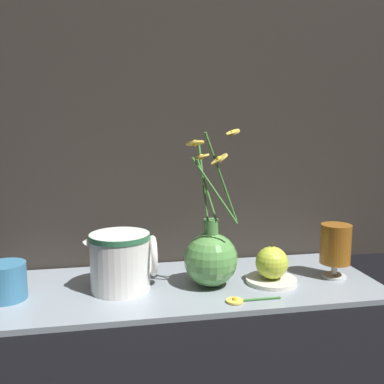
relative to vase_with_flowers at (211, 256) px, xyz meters
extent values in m
plane|color=black|center=(-0.06, 0.02, -0.08)|extent=(6.00, 6.00, 0.00)
cube|color=gray|center=(-0.06, 0.02, -0.07)|extent=(0.89, 0.33, 0.01)
cube|color=#2D2823|center=(-0.06, 0.20, 0.47)|extent=(1.39, 0.02, 1.10)
sphere|color=#59994C|center=(0.00, 0.00, -0.01)|extent=(0.12, 0.12, 0.12)
cylinder|color=#59994C|center=(0.00, 0.00, 0.06)|extent=(0.03, 0.03, 0.05)
cylinder|color=#4C8E3D|center=(-0.01, -0.02, 0.16)|extent=(0.05, 0.04, 0.14)
cylinder|color=#EAC64C|center=(-0.03, -0.04, 0.23)|extent=(0.05, 0.05, 0.01)
sphere|color=yellow|center=(-0.03, -0.04, 0.23)|extent=(0.01, 0.01, 0.01)
cylinder|color=#4C8E3D|center=(0.00, -0.05, 0.16)|extent=(0.10, 0.01, 0.14)
cylinder|color=#EAC64C|center=(-0.01, -0.10, 0.23)|extent=(0.04, 0.04, 0.02)
sphere|color=yellow|center=(-0.01, -0.10, 0.23)|extent=(0.01, 0.01, 0.01)
cylinder|color=#4C8E3D|center=(0.01, -0.04, 0.18)|extent=(0.08, 0.03, 0.20)
cylinder|color=#EAC64C|center=(0.03, -0.08, 0.28)|extent=(0.04, 0.04, 0.01)
sphere|color=yellow|center=(0.03, -0.08, 0.28)|extent=(0.01, 0.01, 0.01)
cylinder|color=#4C8E3D|center=(-0.02, -0.01, 0.17)|extent=(0.02, 0.05, 0.17)
cylinder|color=#EAC64C|center=(-0.04, -0.01, 0.26)|extent=(0.05, 0.05, 0.01)
sphere|color=yellow|center=(-0.04, -0.01, 0.26)|extent=(0.01, 0.01, 0.01)
cylinder|color=teal|center=(-0.44, 0.00, -0.03)|extent=(0.08, 0.08, 0.08)
cylinder|color=white|center=(-0.20, 0.01, 0.00)|extent=(0.13, 0.13, 0.13)
cylinder|color=#33724C|center=(-0.20, 0.01, 0.05)|extent=(0.13, 0.13, 0.01)
torus|color=white|center=(-0.13, 0.01, 0.01)|extent=(0.01, 0.09, 0.09)
cone|color=white|center=(-0.26, 0.01, 0.05)|extent=(0.05, 0.04, 0.04)
cylinder|color=silver|center=(0.30, 0.00, -0.07)|extent=(0.06, 0.06, 0.01)
cylinder|color=silver|center=(0.30, 0.00, -0.05)|extent=(0.01, 0.01, 0.03)
cylinder|color=#935619|center=(0.30, 0.00, 0.01)|extent=(0.07, 0.07, 0.09)
cylinder|color=silver|center=(0.14, -0.01, -0.06)|extent=(0.12, 0.12, 0.01)
sphere|color=#B7C638|center=(0.14, -0.01, -0.02)|extent=(0.08, 0.08, 0.08)
cylinder|color=#4C3819|center=(0.14, -0.01, 0.02)|extent=(0.00, 0.00, 0.01)
cylinder|color=#336B2D|center=(0.08, -0.10, -0.07)|extent=(0.10, 0.01, 0.01)
cylinder|color=#EAC64C|center=(0.03, -0.10, -0.07)|extent=(0.04, 0.04, 0.00)
sphere|color=gold|center=(0.03, -0.10, -0.06)|extent=(0.01, 0.01, 0.01)
camera|label=1|loc=(-0.21, -0.91, 0.29)|focal=40.00mm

